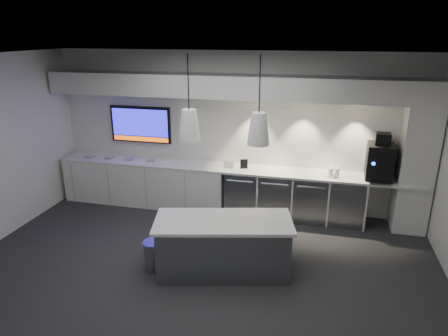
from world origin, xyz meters
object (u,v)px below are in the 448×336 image
(wall_tv, at_px, (141,124))
(bin, at_px, (154,255))
(coffee_machine, at_px, (380,160))
(island, at_px, (223,246))

(wall_tv, relative_size, bin, 2.91)
(bin, xyz_separation_m, coffee_machine, (3.28, 2.22, 1.02))
(island, distance_m, coffee_machine, 3.17)
(wall_tv, bearing_deg, island, -45.62)
(bin, bearing_deg, wall_tv, 116.85)
(bin, distance_m, coffee_machine, 4.09)
(island, bearing_deg, coffee_machine, 28.98)
(island, xyz_separation_m, coffee_machine, (2.27, 2.06, 0.82))
(wall_tv, height_order, coffee_machine, wall_tv)
(wall_tv, bearing_deg, coffee_machine, -3.12)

